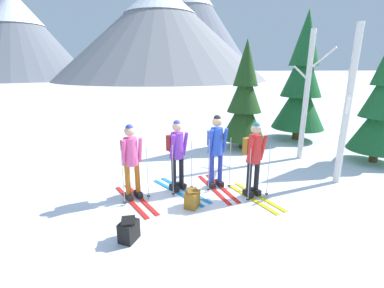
{
  "coord_description": "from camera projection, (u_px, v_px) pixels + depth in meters",
  "views": [
    {
      "loc": [
        -0.95,
        -5.56,
        2.77
      ],
      "look_at": [
        0.16,
        0.39,
        1.05
      ],
      "focal_mm": 25.26,
      "sensor_mm": 36.0,
      "label": 1
    }
  ],
  "objects": [
    {
      "name": "birch_tree_slender",
      "position": [
        347.0,
        107.0,
        6.27
      ],
      "size": [
        0.63,
        0.84,
        3.72
      ],
      "color": "silver",
      "rests_on": "ground"
    },
    {
      "name": "ground_plane",
      "position": [
        188.0,
        193.0,
        6.18
      ],
      "size": [
        400.0,
        400.0,
        0.0
      ],
      "primitive_type": "plane",
      "color": "white"
    },
    {
      "name": "pine_tree_mid",
      "position": [
        302.0,
        83.0,
        10.24
      ],
      "size": [
        1.98,
        1.98,
        4.78
      ],
      "color": "#51381E",
      "rests_on": "ground"
    },
    {
      "name": "birch_tree_tall",
      "position": [
        306.0,
        95.0,
        8.03
      ],
      "size": [
        0.59,
        1.19,
        3.82
      ],
      "color": "silver",
      "rests_on": "ground"
    },
    {
      "name": "backpack_on_snow_beside",
      "position": [
        129.0,
        230.0,
        4.45
      ],
      "size": [
        0.37,
        0.4,
        0.38
      ],
      "color": "black",
      "rests_on": "ground"
    },
    {
      "name": "skier_in_pink",
      "position": [
        131.0,
        158.0,
        5.67
      ],
      "size": [
        0.95,
        1.66,
        1.66
      ],
      "color": "red",
      "rests_on": "ground"
    },
    {
      "name": "pine_tree_far",
      "position": [
        384.0,
        104.0,
        7.74
      ],
      "size": [
        1.6,
        1.6,
        3.86
      ],
      "color": "#51381E",
      "rests_on": "ground"
    },
    {
      "name": "backpack_on_snow_front",
      "position": [
        192.0,
        199.0,
        5.52
      ],
      "size": [
        0.37,
        0.4,
        0.38
      ],
      "color": "#99661E",
      "rests_on": "ground"
    },
    {
      "name": "mountain_ridge_distant",
      "position": [
        150.0,
        30.0,
        62.7
      ],
      "size": [
        70.74,
        51.77,
        25.77
      ],
      "color": "slate",
      "rests_on": "ground"
    },
    {
      "name": "skier_in_blue",
      "position": [
        216.0,
        147.0,
        6.24
      ],
      "size": [
        0.62,
        1.69,
        1.75
      ],
      "color": "red",
      "rests_on": "ground"
    },
    {
      "name": "pine_tree_near",
      "position": [
        245.0,
        101.0,
        9.15
      ],
      "size": [
        1.52,
        1.52,
        3.67
      ],
      "color": "#51381E",
      "rests_on": "ground"
    },
    {
      "name": "skier_in_red",
      "position": [
        254.0,
        156.0,
        5.8
      ],
      "size": [
        0.81,
        1.59,
        1.68
      ],
      "color": "yellow",
      "rests_on": "ground"
    },
    {
      "name": "skier_in_purple",
      "position": [
        177.0,
        152.0,
        6.09
      ],
      "size": [
        1.17,
        1.69,
        1.67
      ],
      "color": "#1E84D1",
      "rests_on": "ground"
    }
  ]
}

